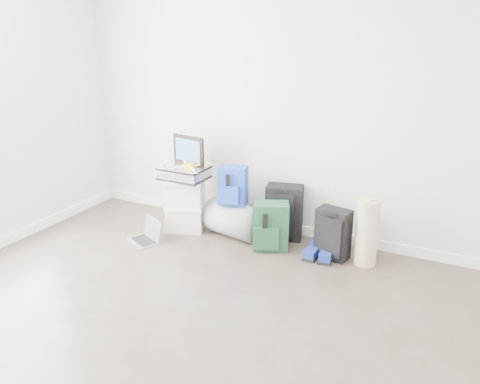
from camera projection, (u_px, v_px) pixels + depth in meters
The scene contains 14 objects.
ground at pixel (127, 364), 3.34m from camera, with size 5.00×5.00×0.00m, color #392F29.
room_envelope at pixel (106, 102), 2.79m from camera, with size 4.52×5.02×2.71m.
boxes_stack at pixel (185, 204), 5.36m from camera, with size 0.48×0.44×0.57m.
briefcase at pixel (184, 173), 5.24m from camera, with size 0.46×0.34×0.13m, color #B2B2B7.
painting at pixel (188, 150), 5.25m from camera, with size 0.40×0.09×0.30m.
drone at pixel (189, 166), 5.16m from camera, with size 0.41×0.41×0.05m.
duffel_bag at pixel (234, 220), 5.23m from camera, with size 0.36×0.36×0.58m, color gray.
blue_backpack at pixel (233, 186), 5.08m from camera, with size 0.31×0.26×0.39m.
large_suitcase at pixel (284, 212), 5.14m from camera, with size 0.40×0.31×0.56m.
green_backpack at pixel (270, 227), 4.91m from camera, with size 0.39×0.36×0.47m.
carry_on at pixel (333, 234), 4.73m from camera, with size 0.34×0.25×0.48m.
shoes at pixel (320, 253), 4.79m from camera, with size 0.28×0.31×0.10m.
rolled_rug at pixel (367, 232), 4.60m from camera, with size 0.20×0.20×0.62m, color tan.
laptop at pixel (147, 236), 5.15m from camera, with size 0.39×0.35×0.23m.
Camera 1 is at (1.92, -2.14, 2.18)m, focal length 38.00 mm.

